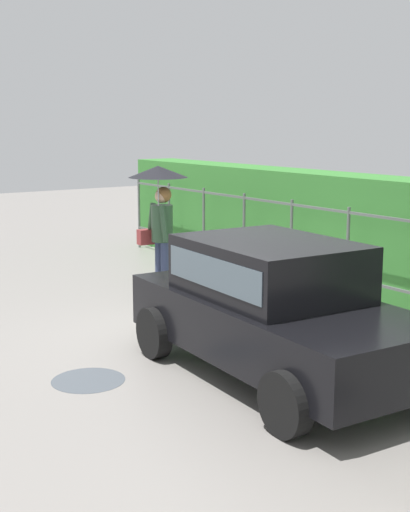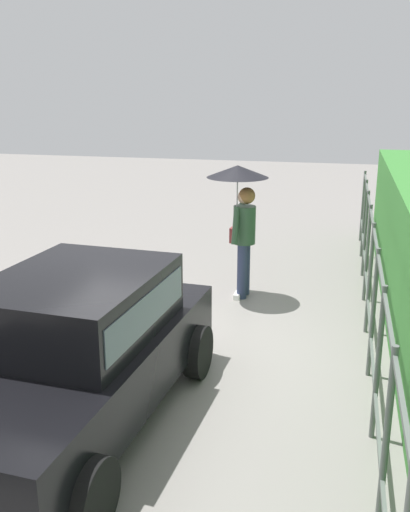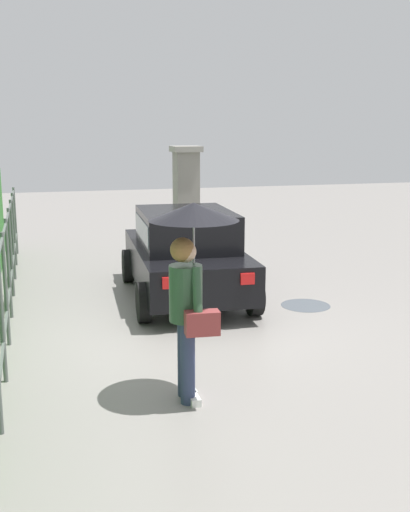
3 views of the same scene
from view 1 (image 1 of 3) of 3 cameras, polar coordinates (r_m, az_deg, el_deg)
name	(u,v)px [view 1 (image 1 of 3)]	position (r m, az deg, el deg)	size (l,w,h in m)	color
ground_plane	(215,338)	(9.16, 0.79, -6.61)	(40.00, 40.00, 0.00)	gray
car	(274,303)	(7.70, 5.53, -3.79)	(3.82, 2.04, 1.48)	black
pedestrian	(159,203)	(11.16, -3.66, 4.25)	(0.92, 0.92, 2.06)	#2D3856
fence_section	(347,252)	(10.72, 11.33, 0.29)	(12.53, 0.05, 1.50)	#59605B
hedge_row	(381,240)	(11.22, 13.93, 1.28)	(13.48, 0.90, 1.90)	#387F33
puddle_near	(88,380)	(7.83, -9.33, -9.78)	(0.79, 0.79, 0.00)	#4C545B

